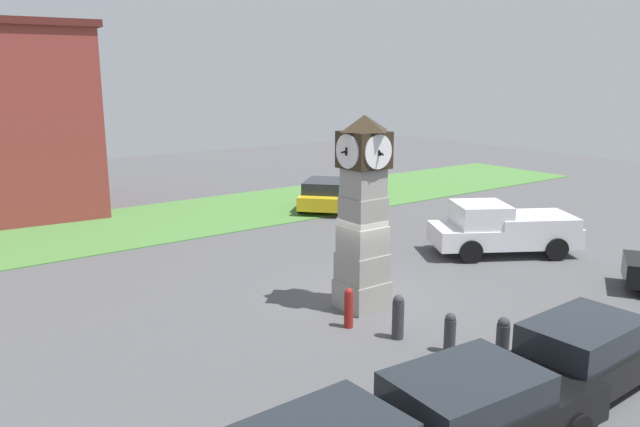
# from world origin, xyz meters

# --- Properties ---
(ground_plane) EXTENTS (68.61, 68.61, 0.00)m
(ground_plane) POSITION_xyz_m (0.00, 0.00, 0.00)
(ground_plane) COLOR #4C4C4F
(clock_tower) EXTENTS (1.51, 1.49, 5.26)m
(clock_tower) POSITION_xyz_m (-0.33, -0.35, 2.58)
(clock_tower) COLOR gray
(clock_tower) RESTS_ON ground_plane
(bollard_near_tower) EXTENTS (0.23, 0.23, 1.04)m
(bollard_near_tower) POSITION_xyz_m (-1.49, -1.22, 0.53)
(bollard_near_tower) COLOR maroon
(bollard_near_tower) RESTS_ON ground_plane
(bollard_mid_row) EXTENTS (0.29, 0.29, 1.11)m
(bollard_mid_row) POSITION_xyz_m (-0.94, -2.44, 0.56)
(bollard_mid_row) COLOR #333338
(bollard_mid_row) RESTS_ON ground_plane
(bollard_far_row) EXTENTS (0.27, 0.27, 0.96)m
(bollard_far_row) POSITION_xyz_m (-0.51, -3.72, 0.49)
(bollard_far_row) COLOR #333338
(bollard_far_row) RESTS_ON ground_plane
(bollard_end_row) EXTENTS (0.30, 0.30, 1.01)m
(bollard_end_row) POSITION_xyz_m (0.15, -4.68, 0.51)
(bollard_end_row) COLOR #333338
(bollard_end_row) RESTS_ON ground_plane
(car_near_tower) EXTENTS (4.66, 2.25, 1.48)m
(car_near_tower) POSITION_xyz_m (-3.06, -6.59, 0.76)
(car_near_tower) COLOR black
(car_near_tower) RESTS_ON ground_plane
(car_by_building) EXTENTS (4.49, 1.95, 1.53)m
(car_by_building) POSITION_xyz_m (0.43, -6.53, 0.78)
(car_by_building) COLOR black
(car_by_building) RESTS_ON ground_plane
(car_end_of_row) EXTENTS (4.40, 4.28, 1.42)m
(car_end_of_row) POSITION_xyz_m (6.48, 10.44, 0.73)
(car_end_of_row) COLOR gold
(car_end_of_row) RESTS_ON ground_plane
(pickup_truck) EXTENTS (5.36, 4.31, 1.85)m
(pickup_truck) POSITION_xyz_m (7.06, 0.70, 0.93)
(pickup_truck) COLOR silver
(pickup_truck) RESTS_ON ground_plane
(pedestrian_near_bench) EXTENTS (0.43, 0.46, 1.79)m
(pedestrian_near_bench) POSITION_xyz_m (12.22, 13.15, 1.03)
(pedestrian_near_bench) COLOR red
(pedestrian_near_bench) RESTS_ON ground_plane
(grass_verge_far) EXTENTS (41.17, 7.19, 0.04)m
(grass_verge_far) POSITION_xyz_m (3.64, 12.58, 0.02)
(grass_verge_far) COLOR #477A38
(grass_verge_far) RESTS_ON ground_plane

